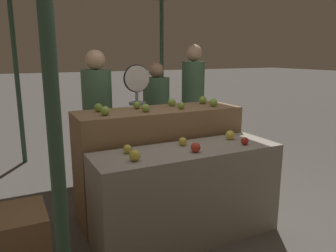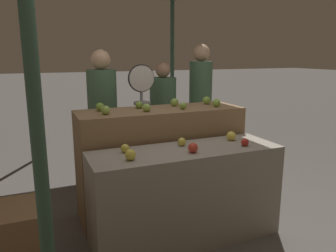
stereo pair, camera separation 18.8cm
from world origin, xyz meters
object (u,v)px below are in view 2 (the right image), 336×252
person_customer_right (200,97)px  wooden_crate_side (12,238)px  person_vendor_at_scale (103,112)px  person_customer_left (163,111)px  produce_scale (142,99)px

person_customer_right → wooden_crate_side: 3.00m
person_vendor_at_scale → person_customer_left: person_vendor_at_scale is taller
produce_scale → person_customer_left: person_customer_left is taller
person_customer_left → wooden_crate_side: (-1.90, -1.53, -0.64)m
person_customer_right → produce_scale: bearing=53.9°
person_vendor_at_scale → person_customer_right: 1.51m
person_vendor_at_scale → wooden_crate_side: bearing=64.9°
person_customer_right → wooden_crate_side: bearing=60.8°
produce_scale → person_customer_right: 1.14m
person_vendor_at_scale → produce_scale: bearing=175.7°
produce_scale → wooden_crate_side: 1.97m
person_vendor_at_scale → person_customer_left: 0.97m
person_vendor_at_scale → person_customer_left: (0.91, 0.35, -0.10)m
produce_scale → person_customer_left: size_ratio=0.99×
person_customer_left → person_customer_right: size_ratio=0.86×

